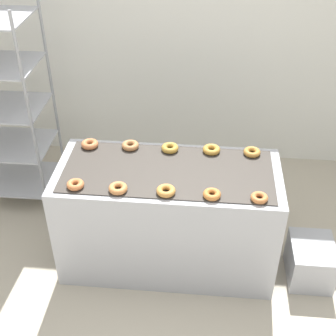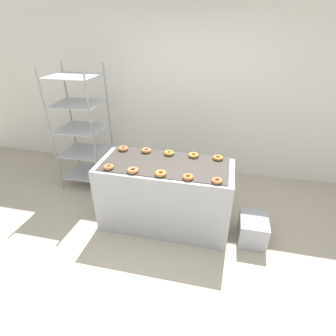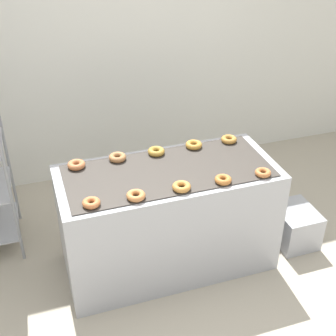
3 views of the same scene
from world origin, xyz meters
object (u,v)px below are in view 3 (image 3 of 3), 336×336
at_px(donut_near_leftmost, 91,203).
at_px(donut_far_center, 156,151).
at_px(fryer_machine, 168,219).
at_px(donut_far_leftmost, 76,165).
at_px(donut_near_left, 136,196).
at_px(donut_far_left, 117,157).
at_px(glaze_bin, 294,226).
at_px(donut_far_right, 194,145).
at_px(donut_far_rightmost, 229,139).
at_px(donut_near_center, 182,187).
at_px(donut_near_right, 223,180).
at_px(donut_near_rightmost, 263,173).

bearing_deg(donut_near_leftmost, donut_far_center, 40.31).
relative_size(fryer_machine, donut_far_center, 12.48).
bearing_deg(donut_far_leftmost, donut_near_left, -58.74).
bearing_deg(fryer_machine, donut_far_left, 139.83).
xyz_separation_m(glaze_bin, donut_far_center, (-1.08, 0.34, 0.72)).
distance_m(glaze_bin, donut_far_center, 1.34).
height_order(donut_near_left, donut_far_right, same).
relative_size(fryer_machine, donut_far_right, 12.40).
xyz_separation_m(fryer_machine, donut_near_leftmost, (-0.59, -0.24, 0.45)).
xyz_separation_m(glaze_bin, donut_far_rightmost, (-0.49, 0.34, 0.72)).
bearing_deg(donut_far_right, donut_far_rightmost, -0.72).
bearing_deg(donut_near_center, donut_far_rightmost, 41.25).
bearing_deg(donut_near_left, donut_far_left, 90.16).
relative_size(glaze_bin, donut_near_center, 3.10).
xyz_separation_m(donut_near_left, donut_near_right, (0.61, -0.01, -0.00)).
height_order(donut_far_center, donut_far_right, donut_far_center).
height_order(donut_near_right, donut_far_right, donut_far_right).
xyz_separation_m(donut_near_leftmost, donut_far_left, (0.28, 0.50, 0.00)).
bearing_deg(donut_near_right, donut_near_center, 178.43).
height_order(fryer_machine, donut_near_left, donut_near_left).
xyz_separation_m(donut_far_leftmost, donut_far_left, (0.30, 0.01, -0.00)).
distance_m(donut_far_leftmost, donut_far_left, 0.30).
bearing_deg(donut_near_right, donut_near_leftmost, 178.86).
bearing_deg(donut_far_center, donut_far_right, 1.48).
relative_size(donut_near_right, donut_far_right, 0.91).
bearing_deg(fryer_machine, donut_far_right, 41.28).
distance_m(donut_near_rightmost, donut_far_right, 0.61).
relative_size(donut_far_center, donut_far_rightmost, 1.03).
height_order(donut_near_leftmost, donut_near_rightmost, donut_near_leftmost).
relative_size(donut_near_leftmost, donut_far_right, 0.91).
distance_m(glaze_bin, donut_near_right, 1.07).
distance_m(glaze_bin, donut_near_rightmost, 0.88).
bearing_deg(donut_near_rightmost, donut_near_center, 178.86).
xyz_separation_m(donut_far_center, donut_far_rightmost, (0.59, 0.00, -0.00)).
xyz_separation_m(fryer_machine, glaze_bin, (1.07, -0.09, -0.27)).
bearing_deg(donut_far_rightmost, donut_near_rightmost, -87.81).
height_order(donut_near_center, donut_near_right, donut_near_center).
bearing_deg(donut_near_right, donut_far_center, 121.79).
height_order(glaze_bin, donut_far_rightmost, donut_far_rightmost).
bearing_deg(fryer_machine, glaze_bin, -4.64).
bearing_deg(donut_near_left, donut_near_leftmost, 177.51).
bearing_deg(glaze_bin, donut_near_center, -171.25).
height_order(donut_near_left, donut_far_leftmost, donut_far_leftmost).
xyz_separation_m(glaze_bin, donut_far_left, (-1.38, 0.34, 0.72)).
bearing_deg(donut_near_rightmost, glaze_bin, 20.54).
xyz_separation_m(donut_near_right, donut_near_rightmost, (0.30, -0.00, -0.00)).
bearing_deg(donut_far_rightmost, donut_far_left, 179.83).
bearing_deg(donut_near_left, donut_near_center, 0.51).
height_order(donut_far_leftmost, donut_far_right, donut_far_leftmost).
xyz_separation_m(donut_far_left, donut_far_right, (0.60, 0.00, -0.00)).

